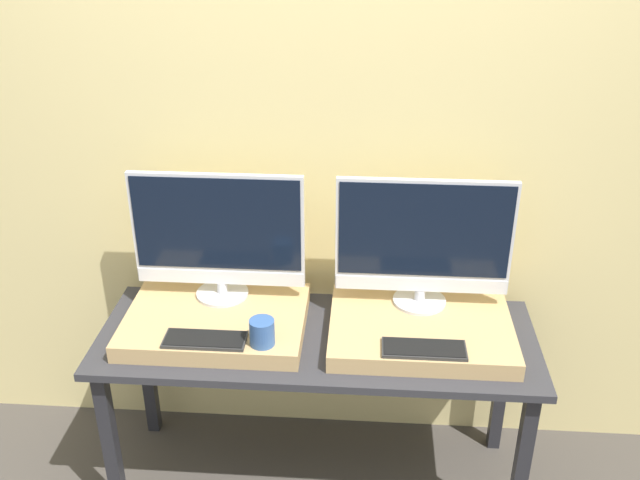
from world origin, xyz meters
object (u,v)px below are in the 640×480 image
at_px(mug, 262,332).
at_px(keyboard_right, 424,349).
at_px(monitor_right, 424,241).
at_px(monitor_left, 218,235).
at_px(keyboard_left, 205,340).

height_order(mug, keyboard_right, mug).
bearing_deg(keyboard_right, monitor_right, 90.00).
relative_size(monitor_right, keyboard_right, 2.24).
distance_m(mug, monitor_right, 0.68).
height_order(monitor_left, monitor_right, same).
relative_size(keyboard_left, keyboard_right, 1.00).
bearing_deg(keyboard_right, keyboard_left, 180.00).
height_order(mug, monitor_right, monitor_right).
bearing_deg(keyboard_right, monitor_left, 157.57).
height_order(keyboard_left, mug, mug).
relative_size(mug, keyboard_right, 0.33).
distance_m(monitor_left, mug, 0.43).
distance_m(monitor_right, keyboard_right, 0.41).
bearing_deg(monitor_left, mug, -57.14).
xyz_separation_m(monitor_right, keyboard_right, (0.00, -0.32, -0.26)).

